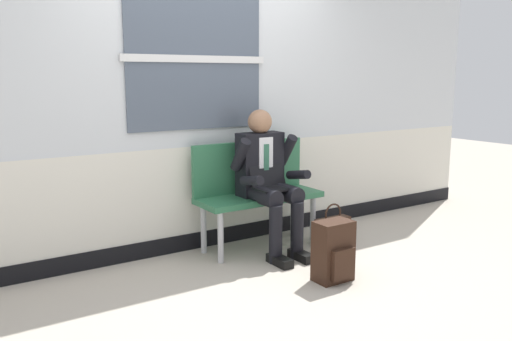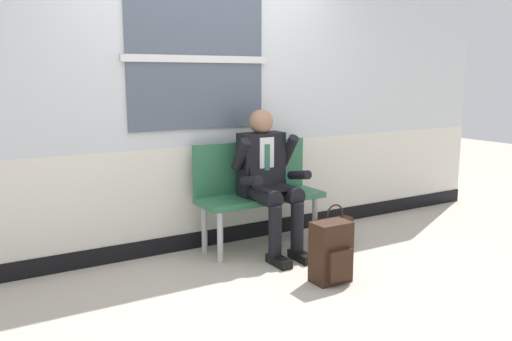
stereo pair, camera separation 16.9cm
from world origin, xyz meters
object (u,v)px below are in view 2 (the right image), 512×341
Objects in this scene: bench_with_person at (257,187)px; person_seated at (269,178)px; backpack at (332,253)px; handbag at (334,231)px.

person_seated is at bearing -90.00° from bench_with_person.
bench_with_person is 2.46× the size of backpack.
bench_with_person reaches higher than handbag.
handbag is at bearing 49.11° from backpack.
bench_with_person is at bearing 90.00° from person_seated.
bench_with_person is 0.23m from person_seated.
backpack is 1.18× the size of handbag.
bench_with_person is 0.81m from handbag.
backpack is at bearing -130.89° from handbag.
bench_with_person reaches higher than backpack.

